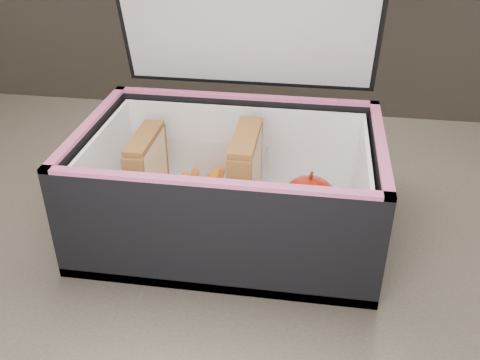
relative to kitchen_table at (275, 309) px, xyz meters
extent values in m
cube|color=#64594C|center=(0.00, 0.00, 0.08)|extent=(1.20, 0.80, 0.03)
cube|color=#382D26|center=(-0.55, 0.35, -0.30)|extent=(0.05, 0.05, 0.72)
cube|color=black|center=(-0.06, 0.17, 0.32)|extent=(0.32, 0.06, 0.21)
cube|color=beige|center=(-0.17, 0.04, 0.15)|extent=(0.01, 0.08, 0.09)
cube|color=#D16766|center=(-0.16, 0.04, 0.15)|extent=(0.01, 0.08, 0.08)
cube|color=beige|center=(-0.15, 0.04, 0.15)|extent=(0.01, 0.08, 0.09)
cube|color=brown|center=(-0.16, 0.04, 0.20)|extent=(0.02, 0.09, 0.01)
cube|color=beige|center=(-0.05, 0.04, 0.16)|extent=(0.01, 0.09, 0.10)
cube|color=#D16766|center=(-0.04, 0.04, 0.15)|extent=(0.01, 0.09, 0.09)
cube|color=beige|center=(-0.04, 0.04, 0.16)|extent=(0.01, 0.09, 0.10)
cube|color=brown|center=(-0.04, 0.04, 0.21)|extent=(0.03, 0.09, 0.01)
cylinder|color=#D75813|center=(-0.10, 0.07, 0.11)|extent=(0.02, 0.09, 0.01)
cylinder|color=#D75813|center=(-0.09, 0.07, 0.13)|extent=(0.01, 0.09, 0.01)
cylinder|color=#D75813|center=(-0.12, 0.03, 0.14)|extent=(0.02, 0.09, 0.01)
cylinder|color=#D75813|center=(-0.10, 0.04, 0.11)|extent=(0.02, 0.09, 0.01)
cylinder|color=#D75813|center=(-0.09, 0.05, 0.13)|extent=(0.02, 0.09, 0.01)
cylinder|color=#D75813|center=(-0.09, 0.04, 0.14)|extent=(0.01, 0.09, 0.01)
cylinder|color=#D75813|center=(-0.12, 0.08, 0.11)|extent=(0.02, 0.09, 0.01)
cube|color=white|center=(0.03, 0.03, 0.11)|extent=(0.09, 0.09, 0.01)
ellipsoid|color=#970400|center=(0.03, 0.03, 0.14)|extent=(0.08, 0.08, 0.06)
cylinder|color=#422817|center=(0.03, 0.03, 0.18)|extent=(0.01, 0.01, 0.01)
camera|label=1|loc=(0.03, -0.48, 0.47)|focal=40.00mm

